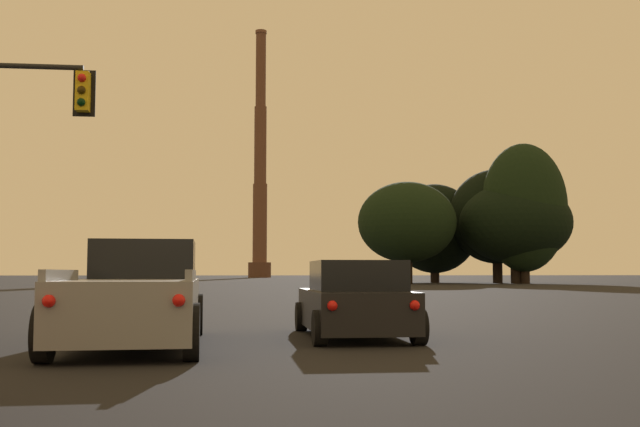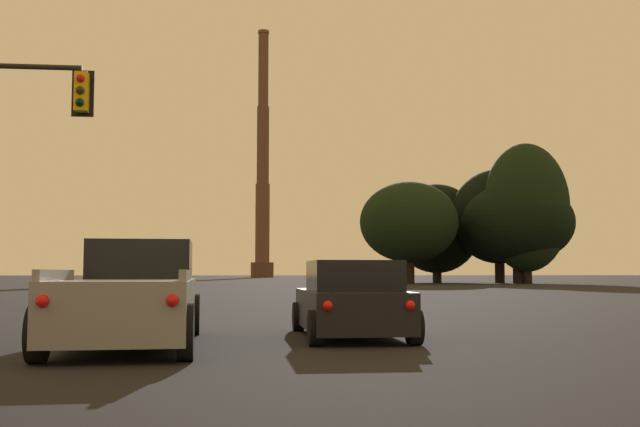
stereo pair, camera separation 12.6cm
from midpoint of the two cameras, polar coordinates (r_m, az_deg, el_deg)
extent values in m
cube|color=black|center=(14.24, 2.56, -7.30)|extent=(1.76, 4.02, 0.72)
cube|color=black|center=(13.83, 2.81, -4.75)|extent=(1.58, 1.91, 0.55)
cylinder|color=black|center=(15.76, -1.43, -7.86)|extent=(0.23, 0.60, 0.60)
cylinder|color=black|center=(16.00, 4.63, -7.79)|extent=(0.23, 0.60, 0.60)
cylinder|color=black|center=(12.53, -0.08, -8.72)|extent=(0.23, 0.60, 0.60)
cylinder|color=black|center=(12.83, 7.48, -8.59)|extent=(0.23, 0.60, 0.60)
sphere|color=red|center=(12.14, 0.89, -7.05)|extent=(0.17, 0.17, 0.17)
sphere|color=red|center=(12.39, 7.18, -6.96)|extent=(0.17, 0.17, 0.17)
cube|color=gray|center=(12.84, -13.95, -6.88)|extent=(2.19, 5.47, 0.88)
cube|color=black|center=(14.58, -13.19, -3.45)|extent=(1.90, 1.86, 0.72)
cube|color=gray|center=(11.60, -19.23, -4.46)|extent=(0.19, 2.43, 0.16)
cube|color=gray|center=(11.39, -9.88, -4.65)|extent=(0.19, 2.43, 0.16)
cylinder|color=black|center=(15.16, -16.83, -7.42)|extent=(0.25, 0.81, 0.80)
cylinder|color=black|center=(14.99, -9.34, -7.59)|extent=(0.25, 0.81, 0.80)
cylinder|color=black|center=(10.84, -20.39, -8.57)|extent=(0.25, 0.81, 0.80)
cylinder|color=black|center=(10.60, -9.85, -8.88)|extent=(0.25, 0.81, 0.80)
sphere|color=red|center=(10.27, -20.06, -6.29)|extent=(0.17, 0.17, 0.17)
sphere|color=red|center=(10.07, -10.83, -6.52)|extent=(0.17, 0.17, 0.17)
cylinder|color=black|center=(21.57, -23.05, 10.31)|extent=(4.18, 0.14, 0.14)
cube|color=yellow|center=(20.90, -17.54, 8.82)|extent=(0.34, 0.34, 1.04)
cube|color=black|center=(21.08, -17.44, 8.71)|extent=(0.58, 0.03, 1.25)
sphere|color=red|center=(20.80, -17.63, 9.81)|extent=(0.22, 0.22, 0.22)
sphere|color=#352604|center=(20.72, -17.65, 8.94)|extent=(0.22, 0.22, 0.22)
sphere|color=black|center=(20.65, -17.67, 8.07)|extent=(0.22, 0.22, 0.22)
cylinder|color=#523427|center=(174.34, -4.41, -4.31)|extent=(5.30, 5.30, 3.51)
cylinder|color=brown|center=(174.71, -4.38, -0.73)|extent=(3.31, 3.31, 18.34)
cylinder|color=brown|center=(176.86, -4.35, 5.21)|extent=(2.85, 2.85, 18.34)
cylinder|color=brown|center=(180.86, -4.31, 10.95)|extent=(2.38, 2.38, 18.34)
cylinder|color=brown|center=(183.40, -4.30, 13.60)|extent=(2.67, 2.67, 0.70)
cylinder|color=black|center=(80.46, 6.88, -4.15)|extent=(1.06, 1.06, 3.35)
ellipsoid|color=black|center=(80.64, 6.84, -0.65)|extent=(10.57, 9.52, 8.65)
cylinder|color=black|center=(87.39, 13.57, -4.02)|extent=(1.09, 1.09, 3.54)
ellipsoid|color=black|center=(87.62, 13.50, -0.21)|extent=(10.88, 9.79, 10.78)
cylinder|color=black|center=(84.50, 15.57, -4.14)|extent=(0.94, 0.94, 3.02)
ellipsoid|color=black|center=(84.79, 15.48, 0.46)|extent=(9.37, 8.43, 14.10)
cylinder|color=black|center=(85.05, 14.93, -4.06)|extent=(1.24, 1.24, 3.30)
ellipsoid|color=black|center=(85.22, 14.86, -0.67)|extent=(12.44, 11.19, 9.03)
cylinder|color=black|center=(90.05, 8.95, -4.45)|extent=(1.05, 1.05, 2.45)
ellipsoid|color=black|center=(90.20, 8.91, -1.14)|extent=(10.49, 9.44, 10.62)
camera|label=1|loc=(0.06, -89.88, -0.01)|focal=42.00mm
camera|label=2|loc=(0.06, 90.12, 0.01)|focal=42.00mm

